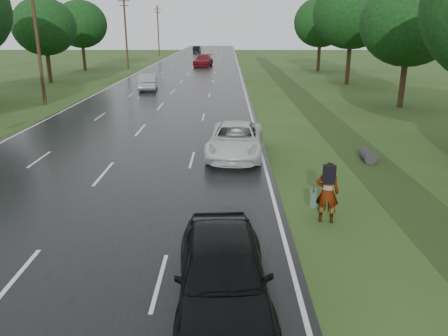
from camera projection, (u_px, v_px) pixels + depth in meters
name	position (u px, v px, depth m)	size (l,w,h in m)	color
ground	(13.00, 282.00, 10.43)	(220.00, 220.00, 0.00)	#2B4016
road	(186.00, 77.00, 53.23)	(14.00, 180.00, 0.04)	black
edge_stripe_east	(241.00, 76.00, 53.17)	(0.12, 180.00, 0.01)	silver
edge_stripe_west	(131.00, 76.00, 53.27)	(0.12, 180.00, 0.01)	silver
center_line	(186.00, 76.00, 53.22)	(0.12, 180.00, 0.01)	silver
drainage_ditch	(326.00, 121.00, 28.13)	(2.20, 120.00, 0.56)	#203213
utility_pole_mid	(37.00, 35.00, 32.68)	(1.60, 0.26, 10.00)	#321E14
utility_pole_far	(126.00, 31.00, 61.21)	(1.60, 0.26, 10.00)	#321E14
utility_pole_distant	(158.00, 30.00, 89.74)	(1.60, 0.26, 10.00)	#321E14
tree_east_c	(410.00, 22.00, 31.23)	(7.00, 7.00, 9.29)	#321E14
tree_east_d	(353.00, 13.00, 44.23)	(8.00, 8.00, 10.76)	#321E14
tree_east_f	(321.00, 22.00, 57.79)	(7.20, 7.20, 9.62)	#321E14
tree_west_d	(44.00, 27.00, 45.84)	(6.60, 6.60, 8.80)	#321E14
tree_west_f	(81.00, 24.00, 59.06)	(7.00, 7.00, 9.29)	#321E14
pedestrian	(327.00, 192.00, 13.40)	(0.92, 0.90, 1.94)	#A5998C
white_pickup	(236.00, 140.00, 20.39)	(2.48, 5.37, 1.49)	silver
dark_sedan	(223.00, 273.00, 9.22)	(1.97, 4.89, 1.67)	black
silver_sedan	(148.00, 82.00, 41.81)	(1.61, 4.62, 1.52)	gray
far_car_red	(203.00, 60.00, 66.82)	(2.39, 5.89, 1.71)	maroon
far_car_dark	(197.00, 49.00, 101.57)	(1.60, 4.59, 1.51)	black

